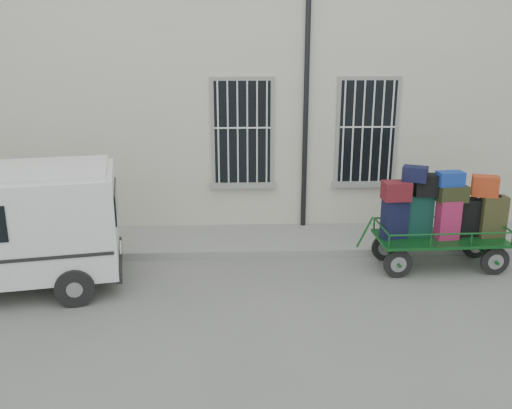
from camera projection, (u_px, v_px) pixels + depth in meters
The scene contains 4 objects.
ground at pixel (269, 288), 10.08m from camera, with size 80.00×80.00×0.00m, color slate.
building at pixel (256, 86), 14.45m from camera, with size 24.00×5.15×6.00m.
sidewalk at pixel (263, 240), 12.16m from camera, with size 24.00×1.70×0.15m, color gray.
luggage_cart at pixel (441, 216), 10.67m from camera, with size 2.82×1.14×1.98m.
Camera 1 is at (-0.61, -9.19, 4.38)m, focal length 40.00 mm.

